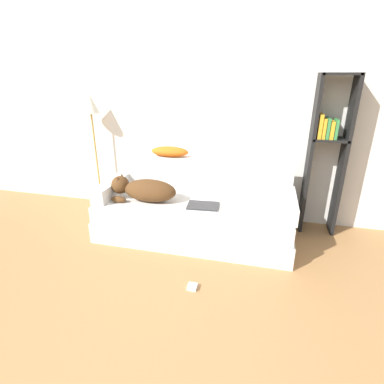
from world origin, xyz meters
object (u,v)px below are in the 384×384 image
dog (144,190)px  floor_lamp (92,119)px  couch (194,219)px  laptop (203,206)px  bookshelf (327,149)px  throw_pillow (170,152)px  power_adapter (192,287)px

dog → floor_lamp: 1.21m
dog → floor_lamp: (-0.87, 0.54, 0.64)m
couch → floor_lamp: bearing=161.9°
dog → laptop: dog is taller
laptop → dog: bearing=174.5°
bookshelf → floor_lamp: size_ratio=1.15×
couch → bookshelf: bearing=20.1°
couch → throw_pillow: (-0.38, 0.37, 0.64)m
dog → laptop: size_ratio=2.14×
dog → floor_lamp: bearing=148.0°
couch → dog: bearing=-170.7°
laptop → power_adapter: size_ratio=4.35×
dog → throw_pillow: throw_pillow is taller
couch → throw_pillow: 0.84m
throw_pillow → bookshelf: size_ratio=0.26×
throw_pillow → power_adapter: 1.61m
laptop → throw_pillow: 0.81m
dog → throw_pillow: size_ratio=1.64×
dog → bookshelf: (1.85, 0.57, 0.42)m
throw_pillow → power_adapter: bearing=-65.0°
dog → couch: bearing=9.3°
laptop → bookshelf: (1.20, 0.57, 0.54)m
dog → power_adapter: size_ratio=9.29×
power_adapter → floor_lamp: bearing=140.2°
throw_pillow → power_adapter: size_ratio=5.66×
throw_pillow → couch: bearing=-44.2°
power_adapter → couch: bearing=102.7°
power_adapter → laptop: bearing=95.9°
couch → floor_lamp: (-1.40, 0.46, 0.97)m
couch → power_adapter: 0.92m
throw_pillow → bookshelf: bearing=3.6°
dog → bookshelf: size_ratio=0.43×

